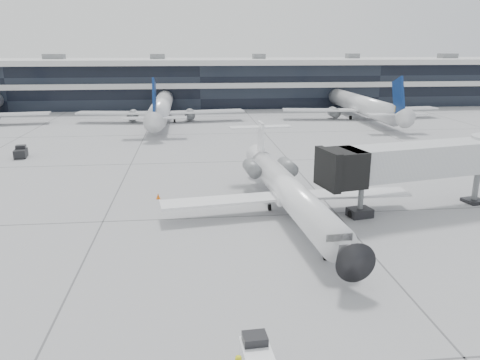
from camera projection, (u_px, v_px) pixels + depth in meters
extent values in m
plane|color=#959598|center=(222.00, 217.00, 40.05)|extent=(220.00, 220.00, 0.00)
cube|color=black|center=(199.00, 84.00, 117.08)|extent=(170.00, 22.00, 10.00)
cylinder|color=white|center=(291.00, 193.00, 39.67)|extent=(3.97, 22.07, 2.47)
cone|color=black|center=(347.00, 254.00, 28.06)|extent=(2.64, 2.72, 2.47)
cone|color=white|center=(259.00, 157.00, 51.37)|extent=(2.54, 3.08, 2.35)
cube|color=white|center=(220.00, 201.00, 39.72)|extent=(10.29, 3.74, 0.20)
cube|color=white|center=(352.00, 193.00, 41.71)|extent=(10.07, 2.39, 0.20)
cylinder|color=slate|center=(252.00, 168.00, 46.36)|extent=(1.58, 3.20, 1.37)
cylinder|color=slate|center=(288.00, 167.00, 46.98)|extent=(1.58, 3.20, 1.37)
cube|color=white|center=(261.00, 141.00, 50.33)|extent=(0.42, 2.39, 4.12)
cube|color=white|center=(260.00, 127.00, 50.27)|extent=(6.67, 1.91, 0.15)
cylinder|color=black|center=(325.00, 257.00, 31.95)|extent=(0.20, 0.52, 0.51)
cylinder|color=black|center=(269.00, 207.00, 41.67)|extent=(0.26, 0.60, 0.59)
cylinder|color=black|center=(299.00, 205.00, 42.13)|extent=(0.26, 0.60, 0.59)
cube|color=silver|center=(422.00, 160.00, 40.70)|extent=(15.24, 6.02, 2.78)
cube|color=black|center=(344.00, 168.00, 38.44)|extent=(3.42, 3.92, 2.99)
cylinder|color=slate|center=(361.00, 200.00, 39.80)|extent=(0.47, 0.47, 2.99)
cube|color=black|center=(360.00, 212.00, 40.11)|extent=(2.19, 1.86, 0.75)
cylinder|color=slate|center=(476.00, 186.00, 43.43)|extent=(0.53, 0.53, 3.20)
cube|color=white|center=(257.00, 358.00, 21.10)|extent=(1.43, 2.28, 0.90)
cube|color=black|center=(255.00, 340.00, 21.41)|extent=(1.15, 0.97, 0.50)
cylinder|color=black|center=(242.00, 354.00, 21.86)|extent=(0.21, 0.45, 0.44)
cylinder|color=black|center=(265.00, 352.00, 22.03)|extent=(0.21, 0.45, 0.44)
cone|color=orange|center=(158.00, 196.00, 44.85)|extent=(0.36, 0.36, 0.56)
cube|color=orange|center=(158.00, 199.00, 44.92)|extent=(0.50, 0.50, 0.03)
cube|color=black|center=(21.00, 153.00, 61.45)|extent=(1.79, 2.63, 1.00)
cube|color=black|center=(21.00, 147.00, 61.78)|extent=(1.36, 1.17, 0.56)
cylinder|color=black|center=(17.00, 155.00, 62.23)|extent=(0.27, 0.51, 0.49)
cylinder|color=black|center=(27.00, 154.00, 62.52)|extent=(0.27, 0.51, 0.49)
cylinder|color=black|center=(15.00, 158.00, 60.57)|extent=(0.27, 0.51, 0.49)
cylinder|color=black|center=(25.00, 157.00, 60.87)|extent=(0.27, 0.51, 0.49)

